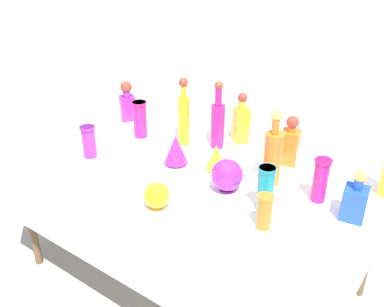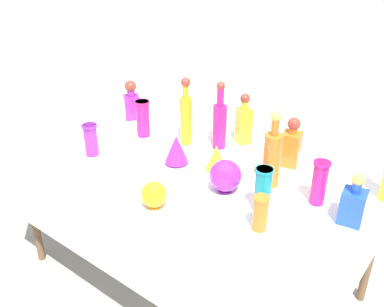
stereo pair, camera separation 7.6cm
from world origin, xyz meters
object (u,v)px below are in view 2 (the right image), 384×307
(square_decanter_3, at_px, (353,204))
(cardboard_box_behind_left, at_px, (215,160))
(slender_vase_3, at_px, (91,139))
(square_decanter_1, at_px, (132,102))
(tall_bottle_2, at_px, (220,123))
(fluted_vase_1, at_px, (216,158))
(slender_vase_2, at_px, (319,182))
(slender_vase_0, at_px, (260,212))
(slender_vase_1, at_px, (263,189))
(fluted_vase_0, at_px, (176,149))
(round_bowl_1, at_px, (225,176))
(slender_vase_4, at_px, (143,118))
(square_decanter_2, at_px, (244,122))
(square_decanter_0, at_px, (291,145))
(tall_bottle_1, at_px, (272,157))
(round_bowl_0, at_px, (154,195))
(tall_bottle_0, at_px, (186,116))

(square_decanter_3, height_order, cardboard_box_behind_left, square_decanter_3)
(slender_vase_3, bearing_deg, square_decanter_1, 110.72)
(tall_bottle_2, distance_m, cardboard_box_behind_left, 1.13)
(fluted_vase_1, bearing_deg, slender_vase_2, 4.48)
(slender_vase_0, xyz_separation_m, slender_vase_3, (-1.09, 0.01, 0.01))
(slender_vase_1, xyz_separation_m, cardboard_box_behind_left, (-1.02, 1.11, -0.68))
(slender_vase_0, relative_size, fluted_vase_0, 0.95)
(round_bowl_1, bearing_deg, slender_vase_4, 164.13)
(tall_bottle_2, distance_m, slender_vase_4, 0.48)
(square_decanter_2, height_order, slender_vase_2, square_decanter_2)
(tall_bottle_2, height_order, square_decanter_0, tall_bottle_2)
(square_decanter_2, distance_m, round_bowl_1, 0.55)
(tall_bottle_1, xyz_separation_m, square_decanter_1, (-1.14, 0.18, -0.04))
(tall_bottle_1, height_order, square_decanter_1, tall_bottle_1)
(square_decanter_2, height_order, slender_vase_4, square_decanter_2)
(square_decanter_0, height_order, fluted_vase_1, square_decanter_0)
(fluted_vase_1, height_order, round_bowl_0, fluted_vase_1)
(square_decanter_2, relative_size, slender_vase_4, 1.36)
(square_decanter_0, bearing_deg, slender_vase_4, -166.00)
(square_decanter_1, xyz_separation_m, square_decanter_3, (1.57, -0.23, -0.02))
(tall_bottle_0, xyz_separation_m, slender_vase_0, (0.76, -0.45, -0.09))
(tall_bottle_0, height_order, tall_bottle_2, tall_bottle_0)
(tall_bottle_2, distance_m, round_bowl_1, 0.48)
(tall_bottle_0, bearing_deg, fluted_vase_0, -63.32)
(slender_vase_4, relative_size, round_bowl_0, 1.75)
(tall_bottle_1, relative_size, cardboard_box_behind_left, 0.69)
(slender_vase_0, bearing_deg, round_bowl_1, 150.85)
(tall_bottle_0, distance_m, slender_vase_3, 0.55)
(tall_bottle_0, bearing_deg, square_decanter_1, 171.87)
(square_decanter_0, bearing_deg, fluted_vase_0, -143.24)
(tall_bottle_1, xyz_separation_m, slender_vase_1, (0.08, -0.23, -0.04))
(round_bowl_0, bearing_deg, tall_bottle_1, 57.26)
(tall_bottle_0, distance_m, square_decanter_3, 1.06)
(square_decanter_0, distance_m, square_decanter_2, 0.35)
(cardboard_box_behind_left, bearing_deg, slender_vase_3, -90.16)
(slender_vase_2, bearing_deg, slender_vase_4, 178.22)
(square_decanter_0, height_order, slender_vase_4, square_decanter_0)
(square_decanter_0, relative_size, square_decanter_2, 0.89)
(tall_bottle_1, bearing_deg, slender_vase_3, -160.41)
(square_decanter_0, bearing_deg, slender_vase_2, -43.68)
(square_decanter_1, height_order, slender_vase_1, square_decanter_1)
(slender_vase_4, height_order, fluted_vase_1, slender_vase_4)
(square_decanter_2, xyz_separation_m, cardboard_box_behind_left, (-0.58, 0.57, -0.70))
(tall_bottle_0, xyz_separation_m, slender_vase_3, (-0.33, -0.44, -0.08))
(tall_bottle_2, bearing_deg, slender_vase_1, -38.35)
(fluted_vase_1, bearing_deg, fluted_vase_0, -161.88)
(tall_bottle_2, height_order, slender_vase_0, tall_bottle_2)
(slender_vase_4, relative_size, fluted_vase_0, 1.34)
(slender_vase_4, bearing_deg, slender_vase_3, -98.54)
(fluted_vase_1, height_order, round_bowl_1, round_bowl_1)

